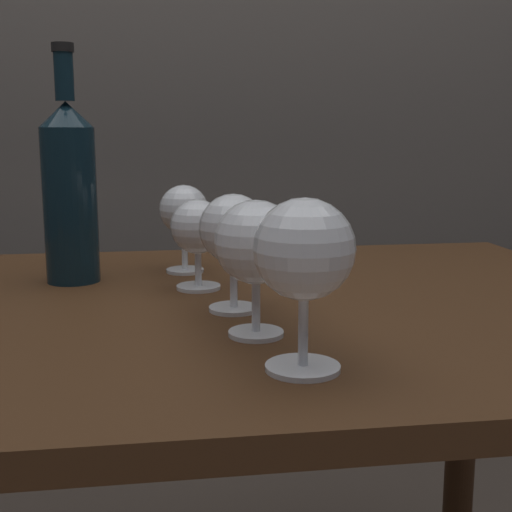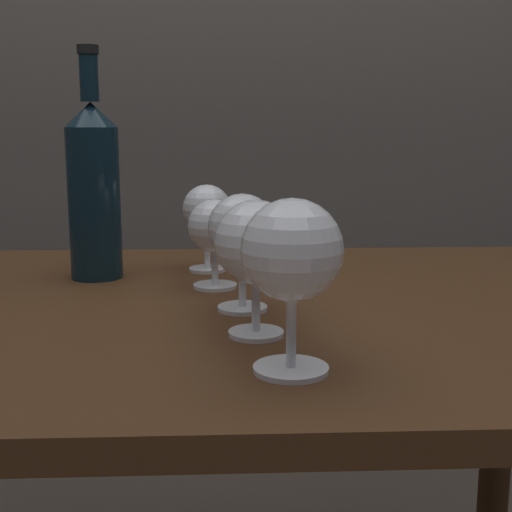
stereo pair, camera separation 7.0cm
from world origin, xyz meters
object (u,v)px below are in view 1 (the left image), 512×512
(wine_glass_merlot, at_px, (233,231))
(wine_glass_port, at_px, (198,229))
(wine_glass_cabernet, at_px, (304,253))
(wine_glass_white, at_px, (185,211))
(wine_glass_rose, at_px, (256,245))
(wine_bottle, at_px, (70,189))

(wine_glass_merlot, height_order, wine_glass_port, wine_glass_merlot)
(wine_glass_cabernet, relative_size, wine_glass_white, 1.18)
(wine_glass_rose, distance_m, wine_glass_merlot, 0.10)
(wine_glass_white, bearing_deg, wine_glass_port, -84.08)
(wine_glass_port, bearing_deg, wine_glass_white, 95.92)
(wine_glass_cabernet, height_order, wine_glass_white, wine_glass_cabernet)
(wine_glass_white, height_order, wine_bottle, wine_bottle)
(wine_glass_cabernet, bearing_deg, wine_glass_white, 100.67)
(wine_glass_rose, distance_m, wine_glass_port, 0.23)
(wine_glass_cabernet, relative_size, wine_glass_merlot, 1.11)
(wine_glass_rose, height_order, wine_glass_merlot, wine_glass_rose)
(wine_glass_merlot, xyz_separation_m, wine_glass_port, (-0.03, 0.12, -0.01))
(wine_glass_rose, height_order, wine_bottle, wine_bottle)
(wine_glass_rose, bearing_deg, wine_glass_cabernet, -76.57)
(wine_glass_merlot, xyz_separation_m, wine_glass_white, (-0.05, 0.23, -0.00))
(wine_glass_rose, distance_m, wine_bottle, 0.37)
(wine_glass_cabernet, relative_size, wine_bottle, 0.48)
(wine_glass_cabernet, relative_size, wine_glass_rose, 1.09)
(wine_glass_rose, bearing_deg, wine_glass_white, 99.76)
(wine_glass_port, bearing_deg, wine_bottle, 157.09)
(wine_glass_merlot, bearing_deg, wine_bottle, 137.09)
(wine_glass_rose, relative_size, wine_glass_port, 1.18)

